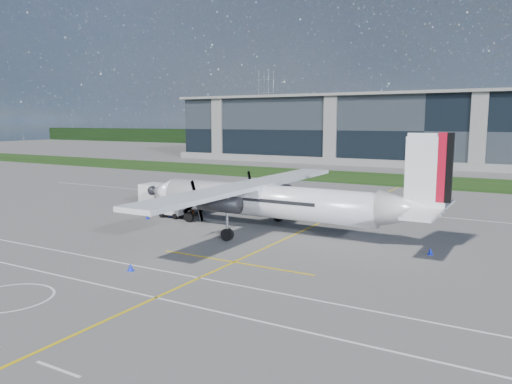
{
  "coord_description": "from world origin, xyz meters",
  "views": [
    {
      "loc": [
        20.8,
        -33.99,
        9.61
      ],
      "look_at": [
        -1.7,
        5.21,
        3.13
      ],
      "focal_mm": 35.0,
      "sensor_mm": 36.0,
      "label": 1
    }
  ],
  "objects_px": {
    "pylon_west": "(266,108)",
    "safety_cone_fwd": "(151,213)",
    "turboprop_aircraft": "(276,182)",
    "safety_cone_nose_stbd": "(170,215)",
    "baggage_tug": "(173,209)",
    "fuel_tanker_truck": "(169,197)",
    "safety_cone_portwing": "(131,267)",
    "ground_crew_person": "(192,205)",
    "safety_cone_nose_port": "(148,216)",
    "safety_cone_tail": "(430,251)"
  },
  "relations": [
    {
      "from": "ground_crew_person",
      "to": "safety_cone_fwd",
      "type": "bearing_deg",
      "value": 151.63
    },
    {
      "from": "baggage_tug",
      "to": "pylon_west",
      "type": "bearing_deg",
      "value": 115.4
    },
    {
      "from": "baggage_tug",
      "to": "safety_cone_nose_stbd",
      "type": "xyz_separation_m",
      "value": [
        -0.25,
        -0.11,
        -0.57
      ]
    },
    {
      "from": "turboprop_aircraft",
      "to": "safety_cone_nose_stbd",
      "type": "bearing_deg",
      "value": 175.29
    },
    {
      "from": "ground_crew_person",
      "to": "safety_cone_portwing",
      "type": "height_order",
      "value": "ground_crew_person"
    },
    {
      "from": "safety_cone_fwd",
      "to": "safety_cone_nose_stbd",
      "type": "height_order",
      "value": "same"
    },
    {
      "from": "safety_cone_portwing",
      "to": "safety_cone_nose_port",
      "type": "relative_size",
      "value": 1.0
    },
    {
      "from": "safety_cone_fwd",
      "to": "safety_cone_nose_port",
      "type": "distance_m",
      "value": 1.64
    },
    {
      "from": "safety_cone_portwing",
      "to": "safety_cone_tail",
      "type": "bearing_deg",
      "value": 40.57
    },
    {
      "from": "safety_cone_nose_stbd",
      "to": "safety_cone_tail",
      "type": "xyz_separation_m",
      "value": [
        25.5,
        -1.76,
        0.0
      ]
    },
    {
      "from": "turboprop_aircraft",
      "to": "fuel_tanker_truck",
      "type": "bearing_deg",
      "value": 166.61
    },
    {
      "from": "baggage_tug",
      "to": "ground_crew_person",
      "type": "xyz_separation_m",
      "value": [
        1.04,
        1.76,
        0.24
      ]
    },
    {
      "from": "safety_cone_portwing",
      "to": "safety_cone_tail",
      "type": "height_order",
      "value": "same"
    },
    {
      "from": "safety_cone_fwd",
      "to": "safety_cone_nose_stbd",
      "type": "xyz_separation_m",
      "value": [
        2.17,
        0.46,
        0.0
      ]
    },
    {
      "from": "pylon_west",
      "to": "turboprop_aircraft",
      "type": "bearing_deg",
      "value": -60.98
    },
    {
      "from": "ground_crew_person",
      "to": "safety_cone_nose_stbd",
      "type": "bearing_deg",
      "value": 173.05
    },
    {
      "from": "safety_cone_fwd",
      "to": "safety_cone_tail",
      "type": "relative_size",
      "value": 1.0
    },
    {
      "from": "fuel_tanker_truck",
      "to": "baggage_tug",
      "type": "distance_m",
      "value": 3.46
    },
    {
      "from": "safety_cone_fwd",
      "to": "safety_cone_nose_stbd",
      "type": "relative_size",
      "value": 1.0
    },
    {
      "from": "safety_cone_nose_port",
      "to": "safety_cone_tail",
      "type": "bearing_deg",
      "value": 0.25
    },
    {
      "from": "fuel_tanker_truck",
      "to": "safety_cone_portwing",
      "type": "relative_size",
      "value": 16.25
    },
    {
      "from": "safety_cone_fwd",
      "to": "safety_cone_nose_port",
      "type": "height_order",
      "value": "same"
    },
    {
      "from": "pylon_west",
      "to": "safety_cone_fwd",
      "type": "height_order",
      "value": "pylon_west"
    },
    {
      "from": "turboprop_aircraft",
      "to": "pylon_west",
      "type": "bearing_deg",
      "value": 119.02
    },
    {
      "from": "turboprop_aircraft",
      "to": "safety_cone_fwd",
      "type": "bearing_deg",
      "value": 177.78
    },
    {
      "from": "safety_cone_portwing",
      "to": "baggage_tug",
      "type": "bearing_deg",
      "value": 120.61
    },
    {
      "from": "safety_cone_nose_stbd",
      "to": "turboprop_aircraft",
      "type": "bearing_deg",
      "value": -4.71
    },
    {
      "from": "baggage_tug",
      "to": "safety_cone_nose_port",
      "type": "bearing_deg",
      "value": -128.55
    },
    {
      "from": "baggage_tug",
      "to": "safety_cone_fwd",
      "type": "height_order",
      "value": "baggage_tug"
    },
    {
      "from": "safety_cone_nose_stbd",
      "to": "safety_cone_portwing",
      "type": "xyz_separation_m",
      "value": [
        9.47,
        -15.48,
        0.0
      ]
    },
    {
      "from": "safety_cone_fwd",
      "to": "safety_cone_tail",
      "type": "distance_m",
      "value": 27.7
    },
    {
      "from": "pylon_west",
      "to": "baggage_tug",
      "type": "height_order",
      "value": "pylon_west"
    },
    {
      "from": "turboprop_aircraft",
      "to": "fuel_tanker_truck",
      "type": "height_order",
      "value": "turboprop_aircraft"
    },
    {
      "from": "pylon_west",
      "to": "safety_cone_nose_stbd",
      "type": "xyz_separation_m",
      "value": [
        68.8,
        -145.53,
        -14.75
      ]
    },
    {
      "from": "ground_crew_person",
      "to": "safety_cone_nose_stbd",
      "type": "xyz_separation_m",
      "value": [
        -1.29,
        -1.86,
        -0.81
      ]
    },
    {
      "from": "turboprop_aircraft",
      "to": "safety_cone_portwing",
      "type": "distance_m",
      "value": 15.34
    },
    {
      "from": "safety_cone_portwing",
      "to": "safety_cone_nose_stbd",
      "type": "bearing_deg",
      "value": 121.45
    },
    {
      "from": "ground_crew_person",
      "to": "safety_cone_portwing",
      "type": "relative_size",
      "value": 4.24
    },
    {
      "from": "pylon_west",
      "to": "baggage_tug",
      "type": "bearing_deg",
      "value": -64.6
    },
    {
      "from": "safety_cone_portwing",
      "to": "fuel_tanker_truck",
      "type": "bearing_deg",
      "value": 122.99
    },
    {
      "from": "pylon_west",
      "to": "turboprop_aircraft",
      "type": "relative_size",
      "value": 1.02
    },
    {
      "from": "ground_crew_person",
      "to": "safety_cone_portwing",
      "type": "bearing_deg",
      "value": -127.06
    },
    {
      "from": "safety_cone_nose_stbd",
      "to": "safety_cone_fwd",
      "type": "bearing_deg",
      "value": -167.97
    },
    {
      "from": "fuel_tanker_truck",
      "to": "safety_cone_tail",
      "type": "height_order",
      "value": "fuel_tanker_truck"
    },
    {
      "from": "pylon_west",
      "to": "fuel_tanker_truck",
      "type": "height_order",
      "value": "pylon_west"
    },
    {
      "from": "pylon_west",
      "to": "safety_cone_portwing",
      "type": "relative_size",
      "value": 60.0
    },
    {
      "from": "fuel_tanker_truck",
      "to": "safety_cone_nose_port",
      "type": "height_order",
      "value": "fuel_tanker_truck"
    },
    {
      "from": "pylon_west",
      "to": "safety_cone_tail",
      "type": "relative_size",
      "value": 60.0
    },
    {
      "from": "turboprop_aircraft",
      "to": "safety_cone_nose_port",
      "type": "height_order",
      "value": "turboprop_aircraft"
    },
    {
      "from": "safety_cone_nose_stbd",
      "to": "pylon_west",
      "type": "bearing_deg",
      "value": 115.3
    }
  ]
}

